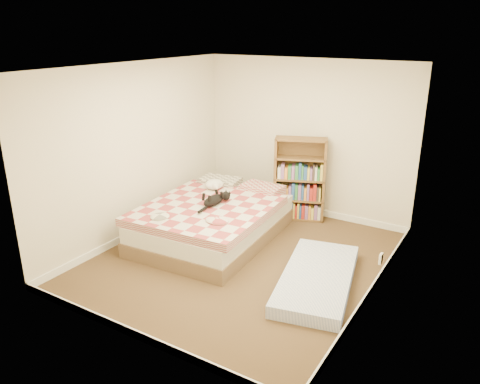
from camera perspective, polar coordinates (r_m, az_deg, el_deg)
The scene contains 6 objects.
room at distance 5.87m, azimuth 0.14°, elevation 2.22°, with size 3.51×4.01×2.51m.
bed at distance 6.87m, azimuth -3.08°, elevation -3.31°, with size 1.80×2.39×0.61m.
bookshelf at distance 7.50m, azimuth 7.30°, elevation 0.43°, with size 0.89×0.55×1.33m.
floor_mattress at distance 5.80m, azimuth 9.39°, elevation -10.39°, with size 0.79×1.76×0.16m, color #6F7DB9.
black_cat at distance 6.66m, azimuth -3.05°, elevation -0.92°, with size 0.31×0.70×0.16m.
white_dog at distance 7.27m, azimuth -3.15°, elevation 0.92°, with size 0.31×0.32×0.15m.
Camera 1 is at (2.90, -4.79, 2.96)m, focal length 35.00 mm.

